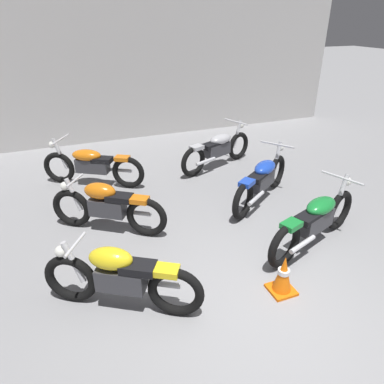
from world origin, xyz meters
name	(u,v)px	position (x,y,z in m)	size (l,w,h in m)	color
ground_plane	(263,316)	(0.00, 0.00, 0.00)	(60.00, 60.00, 0.00)	gray
back_wall	(124,72)	(0.00, 7.27, 1.80)	(12.85, 0.24, 3.60)	#BCBAB7
motorcycle_left_row_0	(120,277)	(-1.51, 0.75, 0.46)	(1.73, 1.13, 0.88)	black
motorcycle_left_row_1	(107,206)	(-1.37, 2.53, 0.46)	(1.69, 1.20, 0.88)	black
motorcycle_left_row_2	(92,165)	(-1.37, 4.39, 0.45)	(1.91, 1.22, 0.97)	black
motorcycle_right_row_0	(316,220)	(1.46, 0.97, 0.45)	(2.08, 0.95, 0.97)	black
motorcycle_right_row_1	(262,179)	(1.48, 2.52, 0.45)	(1.85, 1.32, 0.97)	black
motorcycle_right_row_2	(218,148)	(1.42, 4.33, 0.45)	(2.06, 1.00, 0.97)	black
traffic_cone	(283,275)	(0.43, 0.28, 0.26)	(0.32, 0.32, 0.54)	orange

